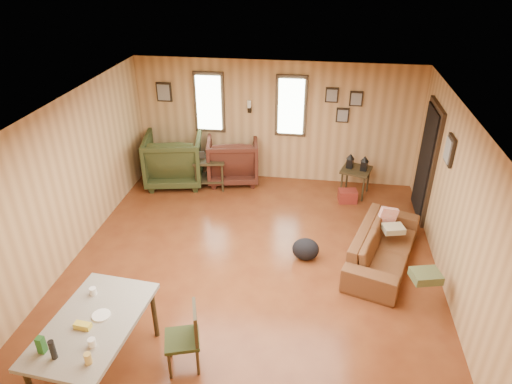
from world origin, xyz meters
The scene contains 11 objects.
room centered at (0.17, 0.27, 1.21)m, with size 5.54×6.04×2.44m.
sofa centered at (1.94, 0.38, 0.38)m, with size 1.95×0.57×0.76m, color brown.
recliner_brown centered at (-0.82, 2.78, 0.51)m, with size 0.99×0.93×1.02m, color #441D14.
recliner_green centered at (-1.95, 2.49, 0.56)m, with size 1.09×1.02×1.12m, color #2D3417.
end_table centered at (-1.22, 2.39, 0.43)m, with size 0.69×0.65×0.77m.
side_table centered at (1.61, 2.50, 0.56)m, with size 0.64×0.64×0.83m.
cooler centered at (1.48, 2.18, 0.12)m, with size 0.37×0.29×0.24m.
backpack centered at (0.78, 0.29, 0.18)m, with size 0.49×0.43×0.36m.
sofa_pillows centered at (2.21, 0.11, 0.49)m, with size 0.74×1.59×0.32m.
dining_table centered at (-1.38, -2.17, 0.69)m, with size 1.01×1.55×0.97m.
dining_chair centered at (-0.43, -1.93, 0.47)m, with size 0.48×0.48×0.84m.
Camera 1 is at (0.86, -5.45, 4.28)m, focal length 32.00 mm.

